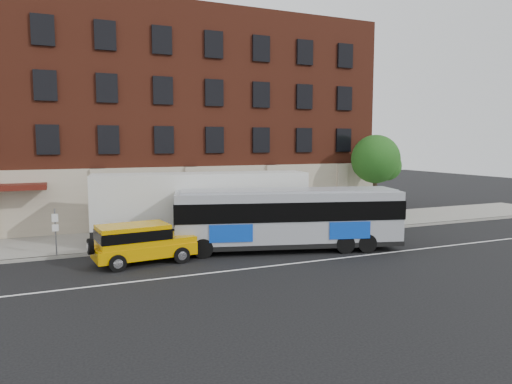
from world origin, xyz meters
name	(u,v)px	position (x,y,z in m)	size (l,w,h in m)	color
ground	(260,271)	(0.00, 0.00, 0.00)	(120.00, 120.00, 0.00)	black
sidewalk	(203,233)	(0.00, 9.00, 0.07)	(60.00, 6.00, 0.15)	gray
kerb	(218,243)	(0.00, 6.00, 0.07)	(60.00, 0.25, 0.15)	gray
lane_line	(256,268)	(0.00, 0.50, 0.01)	(60.00, 0.12, 0.01)	white
building	(172,119)	(-0.01, 16.92, 7.58)	(30.00, 12.10, 15.00)	maroon
sign_pole	(55,229)	(-8.50, 6.15, 1.45)	(0.30, 0.20, 2.50)	slate
street_tree	(376,161)	(13.54, 9.48, 4.41)	(3.60, 3.60, 6.20)	#322619
city_bus	(289,217)	(3.01, 3.10, 1.82)	(12.29, 5.65, 3.30)	#989BA2
yellow_suv	(140,241)	(-4.81, 3.44, 1.09)	(5.09, 2.61, 1.90)	#D89800
shipping_container	(202,208)	(-0.71, 6.80, 2.00)	(12.36, 4.23, 4.04)	black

